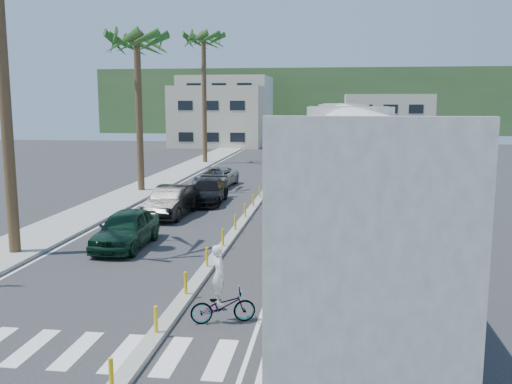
# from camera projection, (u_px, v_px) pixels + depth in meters

# --- Properties ---
(ground) EXTENTS (140.00, 140.00, 0.00)m
(ground) POSITION_uv_depth(u_px,v_px,m) (168.00, 323.00, 15.70)
(ground) COLOR #28282B
(ground) RESTS_ON ground
(sidewalk) EXTENTS (3.00, 90.00, 0.15)m
(sidewalk) POSITION_uv_depth(u_px,v_px,m) (153.00, 184.00, 41.28)
(sidewalk) COLOR gray
(sidewalk) RESTS_ON ground
(rails) EXTENTS (1.56, 100.00, 0.06)m
(rails) POSITION_uv_depth(u_px,v_px,m) (340.00, 183.00, 42.43)
(rails) COLOR black
(rails) RESTS_ON ground
(median) EXTENTS (0.45, 60.00, 0.85)m
(median) POSITION_uv_depth(u_px,v_px,m) (260.00, 199.00, 35.21)
(median) COLOR gray
(median) RESTS_ON ground
(crosswalk) EXTENTS (14.00, 2.20, 0.01)m
(crosswalk) POSITION_uv_depth(u_px,v_px,m) (144.00, 354.00, 13.74)
(crosswalk) COLOR silver
(crosswalk) RESTS_ON ground
(lane_markings) EXTENTS (9.42, 90.00, 0.01)m
(lane_markings) POSITION_uv_depth(u_px,v_px,m) (239.00, 187.00, 40.44)
(lane_markings) COLOR silver
(lane_markings) RESTS_ON ground
(freight_train) EXTENTS (3.00, 60.94, 5.85)m
(freight_train) POSITION_uv_depth(u_px,v_px,m) (343.00, 154.00, 34.48)
(freight_train) COLOR #A4A397
(freight_train) RESTS_ON ground
(palm_trees) EXTENTS (3.50, 37.20, 13.75)m
(palm_trees) POSITION_uv_depth(u_px,v_px,m) (143.00, 28.00, 37.28)
(palm_trees) COLOR brown
(palm_trees) RESTS_ON ground
(buildings) EXTENTS (38.00, 27.00, 10.00)m
(buildings) POSITION_uv_depth(u_px,v_px,m) (262.00, 112.00, 85.98)
(buildings) COLOR #C3B69B
(buildings) RESTS_ON ground
(hillside) EXTENTS (80.00, 20.00, 12.00)m
(hillside) POSITION_uv_depth(u_px,v_px,m) (312.00, 101.00, 112.60)
(hillside) COLOR #385628
(hillside) RESTS_ON ground
(car_lead) EXTENTS (1.90, 4.64, 1.57)m
(car_lead) POSITION_uv_depth(u_px,v_px,m) (126.00, 229.00, 23.74)
(car_lead) COLOR #103120
(car_lead) RESTS_ON ground
(car_second) EXTENTS (2.22, 5.07, 1.61)m
(car_second) POSITION_uv_depth(u_px,v_px,m) (172.00, 201.00, 30.11)
(car_second) COLOR black
(car_second) RESTS_ON ground
(car_third) EXTENTS (2.31, 5.03, 1.42)m
(car_third) POSITION_uv_depth(u_px,v_px,m) (207.00, 192.00, 33.98)
(car_third) COLOR black
(car_third) RESTS_ON ground
(car_rear) EXTENTS (3.26, 5.44, 1.39)m
(car_rear) POSITION_uv_depth(u_px,v_px,m) (216.00, 177.00, 40.54)
(car_rear) COLOR #9B9D9F
(car_rear) RESTS_ON ground
(cyclist) EXTENTS (1.70, 2.17, 2.20)m
(cyclist) POSITION_uv_depth(u_px,v_px,m) (222.00, 298.00, 15.65)
(cyclist) COLOR #9EA0A5
(cyclist) RESTS_ON ground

